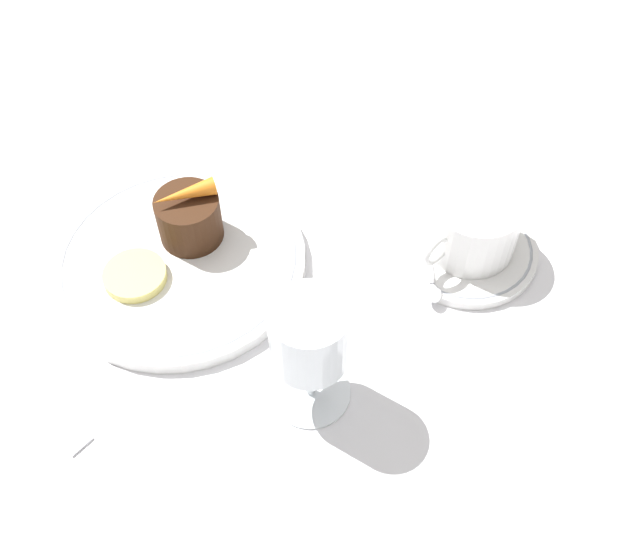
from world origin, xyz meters
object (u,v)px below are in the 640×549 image
object	(u,v)px
dinner_plate	(180,261)
fork	(32,397)
dessert_cake	(189,218)
coffee_cup	(474,224)
wine_glass	(310,342)

from	to	relation	value
dinner_plate	fork	xyz separation A→B (m)	(0.18, 0.04, -0.01)
dinner_plate	dessert_cake	world-z (taller)	dessert_cake
coffee_cup	fork	xyz separation A→B (m)	(0.41, -0.14, -0.04)
wine_glass	coffee_cup	bearing A→B (deg)	-175.15
coffee_cup	wine_glass	bearing A→B (deg)	4.85
dessert_cake	coffee_cup	bearing A→B (deg)	136.95
wine_glass	dessert_cake	bearing A→B (deg)	-95.84
wine_glass	fork	distance (m)	0.25
coffee_cup	wine_glass	world-z (taller)	wine_glass
dinner_plate	fork	distance (m)	0.19
dinner_plate	dessert_cake	bearing A→B (deg)	-150.18
dinner_plate	dessert_cake	distance (m)	0.04
dinner_plate	fork	world-z (taller)	dinner_plate
coffee_cup	dinner_plate	bearing A→B (deg)	-37.22
dinner_plate	wine_glass	distance (m)	0.21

